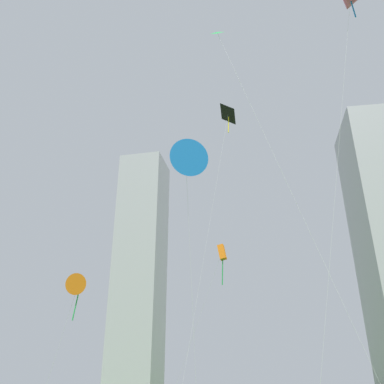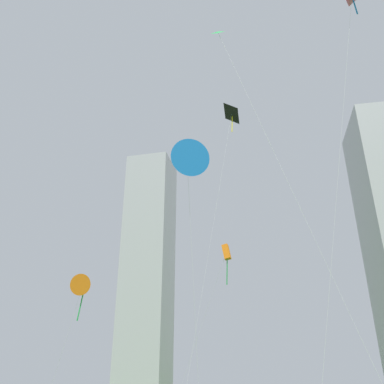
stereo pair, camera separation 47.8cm
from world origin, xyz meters
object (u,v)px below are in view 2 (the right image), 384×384
Objects in this scene: kite_flying_8 at (232,116)px; kite_flying_0 at (226,253)px; kite_flying_3 at (221,38)px; kite_flying_2 at (83,285)px; kite_flying_6 at (187,162)px; distant_highrise_1 at (148,265)px.

kite_flying_0 is at bearing 127.25° from kite_flying_8.
kite_flying_3 is 15.41m from kite_flying_8.
kite_flying_3 reaches higher than kite_flying_2.
kite_flying_0 is at bearing 103.29° from kite_flying_3.
kite_flying_8 reaches higher than kite_flying_6.
distant_highrise_1 is (-50.43, 102.40, 12.66)m from kite_flying_3.
kite_flying_6 is at bearing -32.65° from kite_flying_2.
kite_flying_2 is at bearing 150.09° from kite_flying_3.
kite_flying_8 is (1.68, -2.20, 15.25)m from kite_flying_0.
kite_flying_3 is at bearing -76.71° from kite_flying_0.
kite_flying_8 reaches higher than kite_flying_3.
distant_highrise_1 is at bearing 115.07° from kite_flying_6.
kite_flying_2 is 0.36× the size of kite_flying_8.
kite_flying_8 is at bearing 99.00° from kite_flying_3.
kite_flying_6 is 0.23× the size of distant_highrise_1.
kite_flying_0 is at bearing 36.17° from kite_flying_2.
distant_highrise_1 is at bearing 118.78° from kite_flying_8.
kite_flying_0 is 0.56× the size of kite_flying_3.
kite_flying_2 is (-11.28, -8.25, -4.26)m from kite_flying_0.
kite_flying_3 is at bearing -16.73° from kite_flying_6.
distant_highrise_1 is at bearing 110.57° from kite_flying_2.
kite_flying_3 reaches higher than kite_flying_0.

